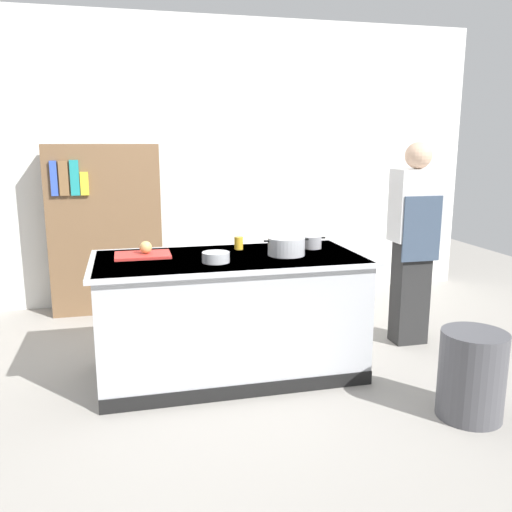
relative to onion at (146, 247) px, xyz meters
The scene contains 12 objects.
ground_plane 1.14m from the onion, 15.25° to the right, with size 10.00×10.00×0.00m, color #9E9991.
back_wall 2.10m from the onion, 73.08° to the left, with size 6.40×0.12×3.00m, color white.
counter_island 0.79m from the onion, 15.30° to the right, with size 1.98×0.98×0.90m.
cutting_board 0.06m from the onion, 162.66° to the right, with size 0.40×0.28×0.02m, color red.
onion is the anchor object (origin of this frame).
stock_pot 1.03m from the onion, 11.66° to the right, with size 0.34×0.27×0.13m.
sauce_pan 1.28m from the onion, ahead, with size 0.21×0.15×0.10m.
mixing_bowl 0.57m from the onion, 34.92° to the right, with size 0.19×0.19×0.07m, color #B7BABF.
juice_cup 0.72m from the onion, ahead, with size 0.07×0.07×0.10m, color yellow.
trash_bin 2.37m from the onion, 31.57° to the right, with size 0.41×0.41×0.57m, color #4C4C51.
person_chef 2.23m from the onion, ahead, with size 0.38×0.25×1.72m.
bookshelf 1.68m from the onion, 101.51° to the left, with size 1.10×0.31×1.70m.
Camera 1 is at (-0.72, -3.76, 1.72)m, focal length 37.67 mm.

